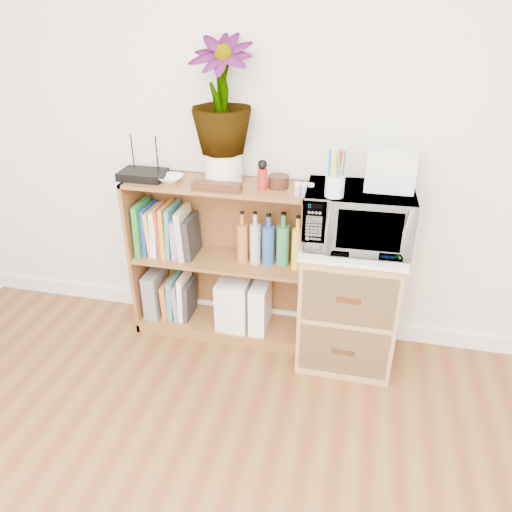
% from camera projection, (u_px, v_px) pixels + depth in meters
% --- Properties ---
extents(skirting_board, '(4.00, 0.02, 0.10)m').
position_uv_depth(skirting_board, '(282.00, 316.00, 3.12)').
color(skirting_board, white).
rests_on(skirting_board, ground).
extents(bookshelf, '(1.00, 0.30, 0.95)m').
position_uv_depth(bookshelf, '(219.00, 262.00, 2.86)').
color(bookshelf, brown).
rests_on(bookshelf, ground).
extents(wicker_unit, '(0.50, 0.45, 0.70)m').
position_uv_depth(wicker_unit, '(349.00, 303.00, 2.71)').
color(wicker_unit, '#9E7542').
rests_on(wicker_unit, ground).
extents(microwave, '(0.53, 0.37, 0.29)m').
position_uv_depth(microwave, '(358.00, 217.00, 2.46)').
color(microwave, silver).
rests_on(microwave, wicker_unit).
extents(pen_cup, '(0.09, 0.09, 0.10)m').
position_uv_depth(pen_cup, '(335.00, 186.00, 2.30)').
color(pen_cup, white).
rests_on(pen_cup, microwave).
extents(small_appliance, '(0.23, 0.19, 0.18)m').
position_uv_depth(small_appliance, '(390.00, 170.00, 2.37)').
color(small_appliance, silver).
rests_on(small_appliance, microwave).
extents(router, '(0.24, 0.17, 0.04)m').
position_uv_depth(router, '(143.00, 175.00, 2.69)').
color(router, black).
rests_on(router, bookshelf).
extents(white_bowl, '(0.13, 0.13, 0.03)m').
position_uv_depth(white_bowl, '(171.00, 179.00, 2.65)').
color(white_bowl, white).
rests_on(white_bowl, bookshelf).
extents(plant_pot, '(0.19, 0.19, 0.16)m').
position_uv_depth(plant_pot, '(223.00, 167.00, 2.61)').
color(plant_pot, white).
rests_on(plant_pot, bookshelf).
extents(potted_plant, '(0.31, 0.31, 0.56)m').
position_uv_depth(potted_plant, '(221.00, 96.00, 2.44)').
color(potted_plant, '#317B31').
rests_on(potted_plant, plant_pot).
extents(trinket_box, '(0.26, 0.06, 0.04)m').
position_uv_depth(trinket_box, '(217.00, 186.00, 2.54)').
color(trinket_box, '#351E0E').
rests_on(trinket_box, bookshelf).
extents(kokeshi_doll, '(0.05, 0.05, 0.11)m').
position_uv_depth(kokeshi_doll, '(262.00, 179.00, 2.53)').
color(kokeshi_doll, '#B41C16').
rests_on(kokeshi_doll, bookshelf).
extents(wooden_bowl, '(0.11, 0.11, 0.06)m').
position_uv_depth(wooden_bowl, '(279.00, 182.00, 2.57)').
color(wooden_bowl, '#32180D').
rests_on(wooden_bowl, bookshelf).
extents(paint_jars, '(0.10, 0.04, 0.05)m').
position_uv_depth(paint_jars, '(304.00, 192.00, 2.45)').
color(paint_jars, '#D17499').
rests_on(paint_jars, bookshelf).
extents(file_box, '(0.09, 0.23, 0.28)m').
position_uv_depth(file_box, '(156.00, 292.00, 3.07)').
color(file_box, slate).
rests_on(file_box, bookshelf).
extents(magazine_holder_left, '(0.10, 0.24, 0.30)m').
position_uv_depth(magazine_holder_left, '(228.00, 301.00, 2.97)').
color(magazine_holder_left, silver).
rests_on(magazine_holder_left, bookshelf).
extents(magazine_holder_mid, '(0.10, 0.25, 0.31)m').
position_uv_depth(magazine_holder_mid, '(242.00, 302.00, 2.95)').
color(magazine_holder_mid, white).
rests_on(magazine_holder_mid, bookshelf).
extents(magazine_holder_right, '(0.09, 0.24, 0.30)m').
position_uv_depth(magazine_holder_right, '(260.00, 305.00, 2.93)').
color(magazine_holder_right, white).
rests_on(magazine_holder_right, bookshelf).
extents(cookbooks, '(0.33, 0.20, 0.31)m').
position_uv_depth(cookbooks, '(167.00, 231.00, 2.85)').
color(cookbooks, '#1F772B').
rests_on(cookbooks, bookshelf).
extents(liquor_bottles, '(0.45, 0.07, 0.32)m').
position_uv_depth(liquor_bottles, '(279.00, 240.00, 2.71)').
color(liquor_bottles, '#C16324').
rests_on(liquor_bottles, bookshelf).
extents(lower_books, '(0.18, 0.19, 0.29)m').
position_uv_depth(lower_books, '(179.00, 297.00, 3.05)').
color(lower_books, '#C46022').
rests_on(lower_books, bookshelf).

